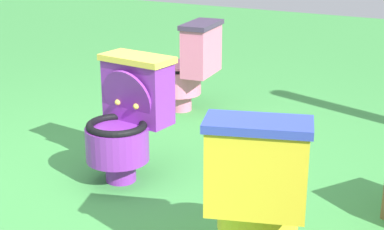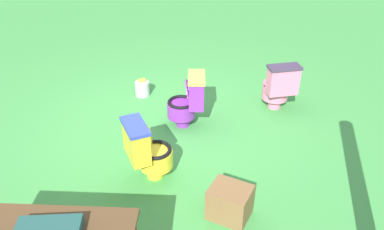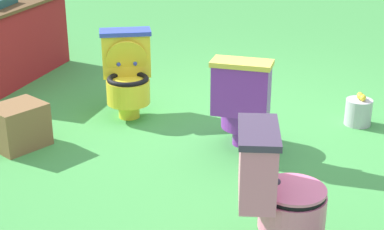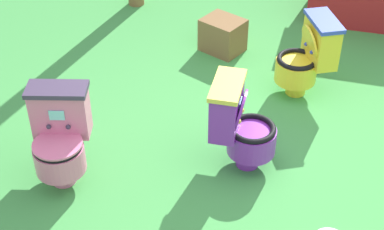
# 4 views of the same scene
# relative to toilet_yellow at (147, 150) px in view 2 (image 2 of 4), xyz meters

# --- Properties ---
(ground) EXTENTS (14.00, 14.00, 0.00)m
(ground) POSITION_rel_toilet_yellow_xyz_m (-0.23, -1.00, -0.37)
(ground) COLOR #429947
(toilet_yellow) EXTENTS (0.59, 0.54, 0.73)m
(toilet_yellow) POSITION_rel_toilet_yellow_xyz_m (0.00, 0.00, 0.00)
(toilet_yellow) COLOR yellow
(toilet_yellow) RESTS_ON ground
(toilet_purple) EXTENTS (0.53, 0.45, 0.73)m
(toilet_purple) POSITION_rel_toilet_yellow_xyz_m (-0.52, -1.05, 0.00)
(toilet_purple) COLOR purple
(toilet_purple) RESTS_ON ground
(toilet_pink) EXTENTS (0.45, 0.53, 0.73)m
(toilet_pink) POSITION_rel_toilet_yellow_xyz_m (-1.81, -1.35, -0.00)
(toilet_pink) COLOR pink
(toilet_pink) RESTS_ON ground
(small_crate) EXTENTS (0.50, 0.48, 0.34)m
(small_crate) POSITION_rel_toilet_yellow_xyz_m (-0.79, 0.64, -0.20)
(small_crate) COLOR brown
(small_crate) RESTS_ON ground
(lemon_bucket) EXTENTS (0.22, 0.22, 0.28)m
(lemon_bucket) POSITION_rel_toilet_yellow_xyz_m (0.11, -1.96, -0.26)
(lemon_bucket) COLOR #B7B7BF
(lemon_bucket) RESTS_ON ground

